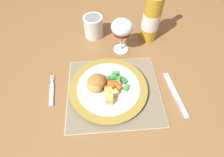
{
  "coord_description": "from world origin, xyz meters",
  "views": [
    {
      "loc": [
        -0.03,
        -0.55,
        1.27
      ],
      "look_at": [
        -0.0,
        -0.19,
        0.78
      ],
      "focal_mm": 28.0,
      "sensor_mm": 36.0,
      "label": 1
    }
  ],
  "objects_px": {
    "fork": "(52,92)",
    "bottle": "(152,15)",
    "table_knife": "(177,98)",
    "drinking_cup": "(93,26)",
    "wine_glass": "(122,28)",
    "dining_table": "(110,62)",
    "dinner_plate": "(108,88)"
  },
  "relations": [
    {
      "from": "fork",
      "to": "bottle",
      "type": "distance_m",
      "value": 0.49
    },
    {
      "from": "table_knife",
      "to": "drinking_cup",
      "type": "distance_m",
      "value": 0.46
    },
    {
      "from": "table_knife",
      "to": "wine_glass",
      "type": "xyz_separation_m",
      "value": [
        -0.17,
        0.26,
        0.11
      ]
    },
    {
      "from": "dining_table",
      "to": "bottle",
      "type": "relative_size",
      "value": 4.53
    },
    {
      "from": "dinner_plate",
      "to": "bottle",
      "type": "distance_m",
      "value": 0.35
    },
    {
      "from": "table_knife",
      "to": "drinking_cup",
      "type": "height_order",
      "value": "drinking_cup"
    },
    {
      "from": "dining_table",
      "to": "table_knife",
      "type": "height_order",
      "value": "table_knife"
    },
    {
      "from": "wine_glass",
      "to": "table_knife",
      "type": "bearing_deg",
      "value": -56.51
    },
    {
      "from": "wine_glass",
      "to": "drinking_cup",
      "type": "bearing_deg",
      "value": 137.39
    },
    {
      "from": "dining_table",
      "to": "table_knife",
      "type": "distance_m",
      "value": 0.35
    },
    {
      "from": "table_knife",
      "to": "dinner_plate",
      "type": "bearing_deg",
      "value": 167.91
    },
    {
      "from": "fork",
      "to": "drinking_cup",
      "type": "relative_size",
      "value": 1.41
    },
    {
      "from": "dining_table",
      "to": "dinner_plate",
      "type": "height_order",
      "value": "dinner_plate"
    },
    {
      "from": "bottle",
      "to": "drinking_cup",
      "type": "xyz_separation_m",
      "value": [
        -0.24,
        0.03,
        -0.06
      ]
    },
    {
      "from": "fork",
      "to": "bottle",
      "type": "bearing_deg",
      "value": 33.79
    },
    {
      "from": "dinner_plate",
      "to": "fork",
      "type": "xyz_separation_m",
      "value": [
        -0.2,
        0.01,
        -0.01
      ]
    },
    {
      "from": "fork",
      "to": "drinking_cup",
      "type": "xyz_separation_m",
      "value": [
        0.16,
        0.3,
        0.05
      ]
    },
    {
      "from": "fork",
      "to": "wine_glass",
      "type": "distance_m",
      "value": 0.35
    },
    {
      "from": "fork",
      "to": "table_knife",
      "type": "xyz_separation_m",
      "value": [
        0.44,
        -0.06,
        0.0
      ]
    },
    {
      "from": "wine_glass",
      "to": "drinking_cup",
      "type": "height_order",
      "value": "wine_glass"
    },
    {
      "from": "bottle",
      "to": "fork",
      "type": "bearing_deg",
      "value": -146.21
    },
    {
      "from": "bottle",
      "to": "drinking_cup",
      "type": "bearing_deg",
      "value": 172.1
    },
    {
      "from": "drinking_cup",
      "to": "wine_glass",
      "type": "bearing_deg",
      "value": -42.61
    },
    {
      "from": "wine_glass",
      "to": "bottle",
      "type": "distance_m",
      "value": 0.15
    },
    {
      "from": "wine_glass",
      "to": "drinking_cup",
      "type": "distance_m",
      "value": 0.16
    },
    {
      "from": "dining_table",
      "to": "dinner_plate",
      "type": "bearing_deg",
      "value": -94.96
    },
    {
      "from": "dinner_plate",
      "to": "bottle",
      "type": "xyz_separation_m",
      "value": [
        0.2,
        0.28,
        0.1
      ]
    },
    {
      "from": "table_knife",
      "to": "bottle",
      "type": "distance_m",
      "value": 0.35
    },
    {
      "from": "dining_table",
      "to": "table_knife",
      "type": "xyz_separation_m",
      "value": [
        0.22,
        -0.26,
        0.09
      ]
    },
    {
      "from": "dinner_plate",
      "to": "bottle",
      "type": "height_order",
      "value": "bottle"
    },
    {
      "from": "wine_glass",
      "to": "drinking_cup",
      "type": "xyz_separation_m",
      "value": [
        -0.11,
        0.1,
        -0.06
      ]
    },
    {
      "from": "fork",
      "to": "wine_glass",
      "type": "xyz_separation_m",
      "value": [
        0.27,
        0.2,
        0.11
      ]
    }
  ]
}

